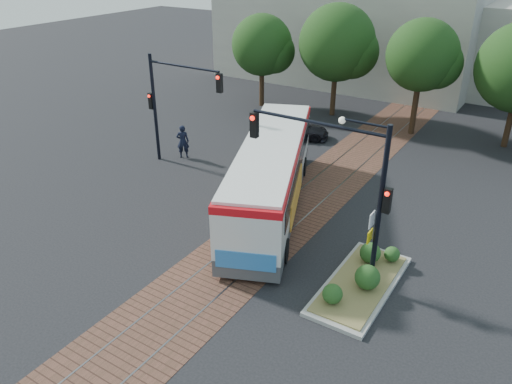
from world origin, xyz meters
TOP-DOWN VIEW (x-y plane):
  - ground at (0.00, 0.00)m, footprint 120.00×120.00m
  - trackbed at (0.00, 4.00)m, footprint 3.60×40.00m
  - tree_row at (1.21, 16.42)m, footprint 26.40×5.60m
  - warehouses at (-0.53, 28.75)m, footprint 40.00×13.00m
  - city_bus at (-1.11, 2.49)m, footprint 7.02×12.18m
  - traffic_island at (4.82, -0.90)m, footprint 2.20×5.20m
  - signal_pole_main at (3.86, -0.81)m, footprint 5.49×0.46m
  - signal_pole_left at (-8.37, 4.00)m, footprint 4.99×0.34m
  - officer at (-8.47, 4.95)m, footprint 0.85×0.80m
  - parked_car at (-4.50, 11.24)m, footprint 4.50×3.17m

SIDE VIEW (x-z plane):
  - ground at x=0.00m, z-range 0.00..0.00m
  - trackbed at x=0.00m, z-range 0.00..0.02m
  - traffic_island at x=4.82m, z-range -0.24..0.89m
  - parked_car at x=-4.50m, z-range 0.00..1.21m
  - officer at x=-8.47m, z-range 0.00..1.95m
  - city_bus at x=-1.11m, z-range 0.19..3.44m
  - warehouses at x=-0.53m, z-range -0.19..7.81m
  - signal_pole_left at x=-8.37m, z-range 0.86..6.86m
  - signal_pole_main at x=3.86m, z-range 1.16..7.16m
  - tree_row at x=1.21m, z-range 1.01..8.69m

